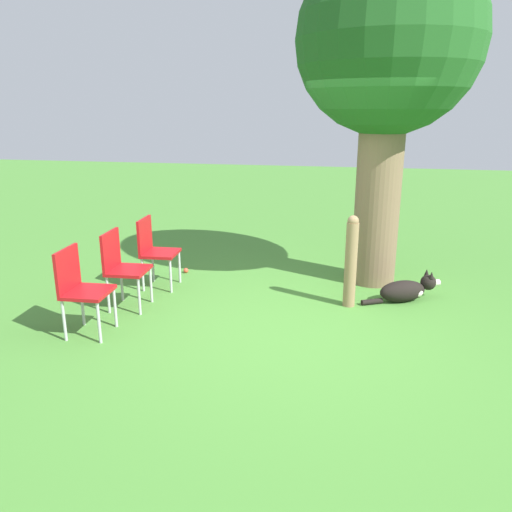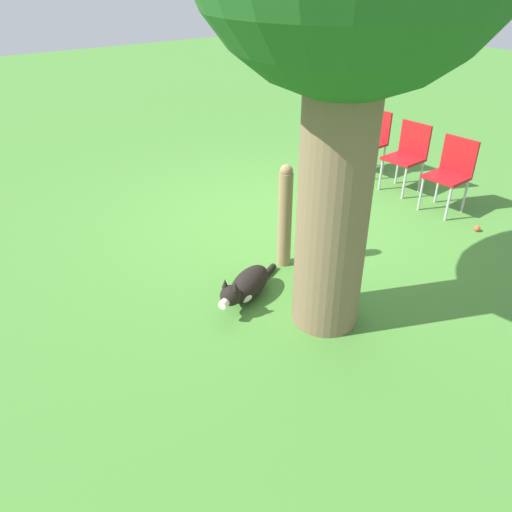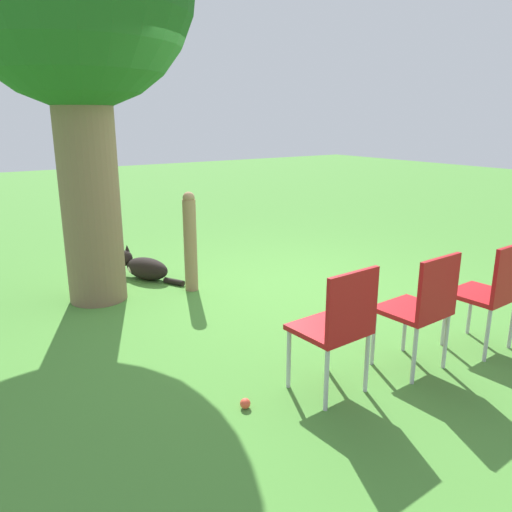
{
  "view_description": "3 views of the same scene",
  "coord_description": "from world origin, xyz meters",
  "px_view_note": "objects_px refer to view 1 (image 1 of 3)",
  "views": [
    {
      "loc": [
        0.51,
        -4.83,
        2.21
      ],
      "look_at": [
        -0.56,
        0.55,
        0.58
      ],
      "focal_mm": 35.0,
      "sensor_mm": 36.0,
      "label": 1
    },
    {
      "loc": [
        3.34,
        4.05,
        2.68
      ],
      "look_at": [
        1.0,
        0.87,
        0.35
      ],
      "focal_mm": 35.0,
      "sensor_mm": 36.0,
      "label": 2
    },
    {
      "loc": [
        -4.11,
        2.98,
        1.8
      ],
      "look_at": [
        -0.61,
        0.6,
        0.62
      ],
      "focal_mm": 35.0,
      "sensor_mm": 36.0,
      "label": 3
    }
  ],
  "objects_px": {
    "oak_tree": "(388,51)",
    "red_chair_2": "(154,247)",
    "red_chair_1": "(121,264)",
    "red_chair_0": "(80,285)",
    "dog": "(407,290)",
    "fence_post": "(351,261)",
    "tennis_ball": "(186,270)"
  },
  "relations": [
    {
      "from": "oak_tree",
      "to": "red_chair_2",
      "type": "distance_m",
      "value": 3.67
    },
    {
      "from": "red_chair_1",
      "to": "red_chair_2",
      "type": "xyz_separation_m",
      "value": [
        0.09,
        0.73,
        0.0
      ]
    },
    {
      "from": "red_chair_0",
      "to": "red_chair_1",
      "type": "distance_m",
      "value": 0.73
    },
    {
      "from": "dog",
      "to": "red_chair_1",
      "type": "distance_m",
      "value": 3.34
    },
    {
      "from": "fence_post",
      "to": "tennis_ball",
      "type": "distance_m",
      "value": 2.43
    },
    {
      "from": "red_chair_0",
      "to": "red_chair_2",
      "type": "distance_m",
      "value": 1.47
    },
    {
      "from": "red_chair_1",
      "to": "red_chair_0",
      "type": "bearing_deg",
      "value": -100.36
    },
    {
      "from": "oak_tree",
      "to": "dog",
      "type": "bearing_deg",
      "value": -58.91
    },
    {
      "from": "oak_tree",
      "to": "tennis_ball",
      "type": "distance_m",
      "value": 3.79
    },
    {
      "from": "fence_post",
      "to": "red_chair_2",
      "type": "bearing_deg",
      "value": 175.9
    },
    {
      "from": "oak_tree",
      "to": "red_chair_1",
      "type": "xyz_separation_m",
      "value": [
        -2.83,
        -1.47,
        -2.33
      ]
    },
    {
      "from": "dog",
      "to": "fence_post",
      "type": "bearing_deg",
      "value": 176.75
    },
    {
      "from": "oak_tree",
      "to": "tennis_ball",
      "type": "bearing_deg",
      "value": -176.63
    },
    {
      "from": "red_chair_0",
      "to": "tennis_ball",
      "type": "xyz_separation_m",
      "value": [
        0.38,
        2.05,
        -0.49
      ]
    },
    {
      "from": "red_chair_1",
      "to": "red_chair_2",
      "type": "distance_m",
      "value": 0.73
    },
    {
      "from": "dog",
      "to": "red_chair_2",
      "type": "height_order",
      "value": "red_chair_2"
    },
    {
      "from": "red_chair_0",
      "to": "red_chair_2",
      "type": "xyz_separation_m",
      "value": [
        0.19,
        1.45,
        0.0
      ]
    },
    {
      "from": "red_chair_0",
      "to": "tennis_ball",
      "type": "bearing_deg",
      "value": 76.34
    },
    {
      "from": "red_chair_0",
      "to": "red_chair_2",
      "type": "relative_size",
      "value": 1.0
    },
    {
      "from": "red_chair_0",
      "to": "red_chair_2",
      "type": "bearing_deg",
      "value": 79.64
    },
    {
      "from": "oak_tree",
      "to": "red_chair_0",
      "type": "relative_size",
      "value": 4.55
    },
    {
      "from": "red_chair_0",
      "to": "red_chair_1",
      "type": "xyz_separation_m",
      "value": [
        0.09,
        0.73,
        0.0
      ]
    },
    {
      "from": "dog",
      "to": "oak_tree",
      "type": "bearing_deg",
      "value": 94.99
    },
    {
      "from": "red_chair_2",
      "to": "tennis_ball",
      "type": "relative_size",
      "value": 13.11
    },
    {
      "from": "dog",
      "to": "red_chair_0",
      "type": "height_order",
      "value": "red_chair_0"
    },
    {
      "from": "oak_tree",
      "to": "red_chair_2",
      "type": "height_order",
      "value": "oak_tree"
    },
    {
      "from": "oak_tree",
      "to": "red_chair_0",
      "type": "height_order",
      "value": "oak_tree"
    },
    {
      "from": "red_chair_0",
      "to": "fence_post",
      "type": "bearing_deg",
      "value": 22.83
    },
    {
      "from": "red_chair_1",
      "to": "dog",
      "type": "bearing_deg",
      "value": 11.49
    },
    {
      "from": "dog",
      "to": "red_chair_0",
      "type": "distance_m",
      "value": 3.67
    },
    {
      "from": "dog",
      "to": "red_chair_2",
      "type": "distance_m",
      "value": 3.14
    },
    {
      "from": "oak_tree",
      "to": "red_chair_0",
      "type": "bearing_deg",
      "value": -143.01
    }
  ]
}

